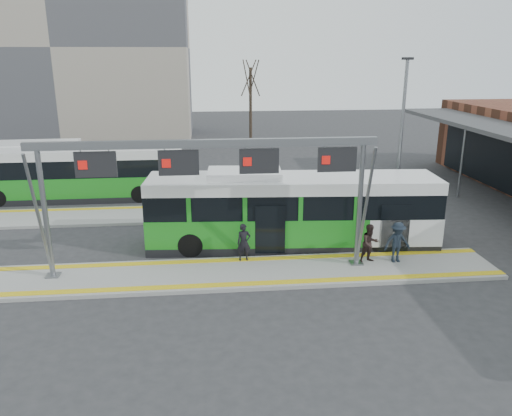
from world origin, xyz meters
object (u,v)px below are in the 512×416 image
Objects in this scene: hero_bus at (291,211)px; passenger_a at (244,242)px; gantry at (210,168)px; passenger_c at (397,242)px; passenger_b at (370,243)px.

hero_bus reaches higher than passenger_a.
passenger_a is (1.31, 0.85, -3.36)m from gantry.
gantry is 8.24× the size of passenger_a.
hero_bus is (3.60, 2.76, -2.69)m from gantry.
gantry is 7.64× the size of passenger_c.
passenger_c is (1.12, -0.10, 0.04)m from passenger_b.
gantry is at bearing -138.58° from hero_bus.
gantry is 1.00× the size of hero_bus.
gantry is 3.70m from passenger_a.
hero_bus is 3.88m from passenger_b.
passenger_c is at bearing -20.63° from passenger_b.
gantry is at bearing 166.06° from passenger_b.
hero_bus is 4.80m from passenger_c.
hero_bus reaches higher than passenger_b.
passenger_b is at bearing -38.38° from hero_bus.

